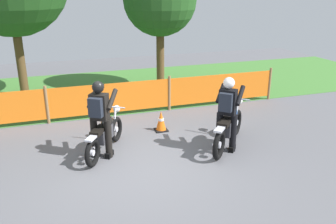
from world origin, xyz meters
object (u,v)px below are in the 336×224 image
object	(u,v)px
motorcycle_lead	(105,134)
rider_trailing	(227,110)
motorcycle_trailing	(229,126)
rider_lead	(100,115)
traffic_cone	(161,121)

from	to	relation	value
motorcycle_lead	rider_trailing	size ratio (longest dim) A/B	0.99
motorcycle_trailing	rider_lead	world-z (taller)	rider_lead
rider_trailing	rider_lead	bearing A→B (deg)	121.92
motorcycle_trailing	traffic_cone	xyz separation A→B (m)	(-1.19, 1.39, -0.22)
motorcycle_trailing	traffic_cone	distance (m)	1.84
motorcycle_lead	rider_trailing	bearing A→B (deg)	-73.69
traffic_cone	motorcycle_trailing	bearing A→B (deg)	-49.33
rider_trailing	motorcycle_trailing	bearing A→B (deg)	0.51
rider_trailing	traffic_cone	bearing A→B (deg)	77.23
motorcycle_trailing	traffic_cone	bearing A→B (deg)	84.21
rider_lead	rider_trailing	size ratio (longest dim) A/B	1.00
motorcycle_lead	rider_trailing	xyz separation A→B (m)	(2.59, -0.73, 0.51)
rider_lead	rider_trailing	xyz separation A→B (m)	(2.70, -0.56, 0.00)
motorcycle_lead	traffic_cone	size ratio (longest dim) A/B	3.16
motorcycle_trailing	rider_trailing	bearing A→B (deg)	-179.49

